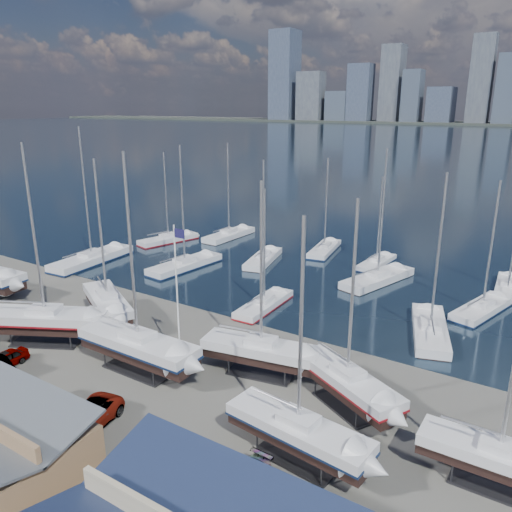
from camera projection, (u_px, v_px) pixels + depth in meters
The scene contains 24 objects.
ground at pixel (169, 359), 42.40m from camera, with size 1400.00×1400.00×0.00m, color #605E59.
sailboat_cradle_1 at pixel (45, 320), 44.89m from camera, with size 11.31×7.90×17.84m.
sailboat_cradle_2 at pixel (107, 303), 49.04m from camera, with size 10.00×7.15×16.12m.
sailboat_cradle_3 at pixel (138, 346), 40.10m from camera, with size 10.96×3.07×17.58m.
sailboat_cradle_4 at pixel (261, 351), 39.55m from camera, with size 9.83×4.35×15.55m.
sailboat_cradle_5 at pixel (298, 431), 29.85m from camera, with size 9.60×3.63×15.21m.
sailboat_cradle_6 at pixel (347, 382), 35.16m from camera, with size 9.46×6.65×15.13m.
sailboat_cradle_7 at pixel (499, 458), 27.63m from camera, with size 8.57×2.40×14.15m.
sailboat_moored_0 at pixel (92, 261), 68.16m from camera, with size 4.53×12.95×19.01m.
sailboat_moored_1 at pixel (168, 240), 78.39m from camera, with size 5.26×10.16×14.63m.
sailboat_moored_2 at pixel (229, 236), 80.91m from camera, with size 3.30×10.59×15.85m.
sailboat_moored_3 at pixel (185, 266), 65.80m from camera, with size 4.31×11.47×16.75m.
sailboat_moored_4 at pixel (263, 260), 68.52m from camera, with size 4.96×10.01×14.57m.
sailboat_moored_5 at pixel (324, 250), 73.08m from camera, with size 4.21×9.88×14.31m.
sailboat_moored_6 at pixel (264, 305), 52.99m from camera, with size 2.84×9.05×13.39m.
sailboat_moored_7 at pixel (377, 280), 60.58m from camera, with size 6.07×11.58×16.84m.
sailboat_moored_8 at pixel (377, 263), 67.07m from camera, with size 2.94×8.54×12.55m.
sailboat_moored_9 at pixel (430, 331), 46.88m from camera, with size 5.97×10.95×15.93m.
sailboat_moored_10 at pixel (482, 310), 51.81m from camera, with size 5.15×10.03×14.44m.
sailboat_moored_11 at pixel (508, 289), 57.84m from camera, with size 3.21×9.37×13.78m.
car_a at pixel (4, 360), 40.99m from camera, with size 1.57×3.91×1.33m, color gray.
car_c at pixel (86, 418), 33.13m from camera, with size 2.58×5.60×1.56m, color gray.
car_d at pixel (241, 482), 27.76m from camera, with size 1.78×4.39×1.27m, color gray.
flagpole at pixel (178, 289), 39.04m from camera, with size 1.07×0.12×12.07m.
Camera 1 is at (26.74, -38.02, 20.75)m, focal length 35.00 mm.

